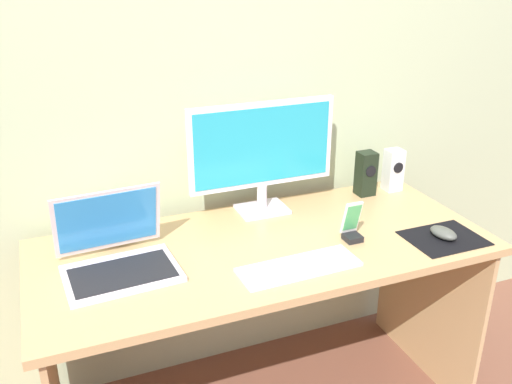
# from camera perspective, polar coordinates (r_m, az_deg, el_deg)

# --- Properties ---
(wall_back) EXTENTS (6.00, 0.04, 2.50)m
(wall_back) POSITION_cam_1_polar(r_m,az_deg,el_deg) (2.02, -3.45, 13.24)
(wall_back) COLOR #B1C196
(wall_back) RESTS_ON ground_plane
(desk) EXTENTS (1.50, 0.65, 0.72)m
(desk) POSITION_cam_1_polar(r_m,az_deg,el_deg) (1.92, 0.83, -9.05)
(desk) COLOR tan
(desk) RESTS_ON ground_plane
(monitor) EXTENTS (0.55, 0.14, 0.41)m
(monitor) POSITION_cam_1_polar(r_m,az_deg,el_deg) (1.99, 0.65, 4.17)
(monitor) COLOR white
(monitor) RESTS_ON desk
(speaker_right) EXTENTS (0.07, 0.06, 0.17)m
(speaker_right) POSITION_cam_1_polar(r_m,az_deg,el_deg) (2.30, 13.86, 2.21)
(speaker_right) COLOR white
(speaker_right) RESTS_ON desk
(speaker_near_monitor) EXTENTS (0.07, 0.07, 0.18)m
(speaker_near_monitor) POSITION_cam_1_polar(r_m,az_deg,el_deg) (2.23, 11.17, 1.87)
(speaker_near_monitor) COLOR black
(speaker_near_monitor) RESTS_ON desk
(laptop) EXTENTS (0.35, 0.31, 0.23)m
(laptop) POSITION_cam_1_polar(r_m,az_deg,el_deg) (1.73, -14.03, -6.28)
(laptop) COLOR silver
(laptop) RESTS_ON desk
(fishbowl) EXTENTS (0.15, 0.15, 0.15)m
(fishbowl) POSITION_cam_1_polar(r_m,az_deg,el_deg) (1.90, -14.14, -2.78)
(fishbowl) COLOR silver
(fishbowl) RESTS_ON desk
(keyboard_external) EXTENTS (0.38, 0.14, 0.01)m
(keyboard_external) POSITION_cam_1_polar(r_m,az_deg,el_deg) (1.71, 4.42, -7.65)
(keyboard_external) COLOR white
(keyboard_external) RESTS_ON desk
(mousepad) EXTENTS (0.25, 0.20, 0.00)m
(mousepad) POSITION_cam_1_polar(r_m,az_deg,el_deg) (1.98, 18.65, -4.49)
(mousepad) COLOR black
(mousepad) RESTS_ON desk
(mouse) EXTENTS (0.08, 0.11, 0.04)m
(mouse) POSITION_cam_1_polar(r_m,az_deg,el_deg) (1.97, 18.62, -3.99)
(mouse) COLOR #4E5049
(mouse) RESTS_ON mousepad
(phone_in_dock) EXTENTS (0.06, 0.06, 0.14)m
(phone_in_dock) POSITION_cam_1_polar(r_m,az_deg,el_deg) (1.88, 9.79, -3.50)
(phone_in_dock) COLOR black
(phone_in_dock) RESTS_ON desk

